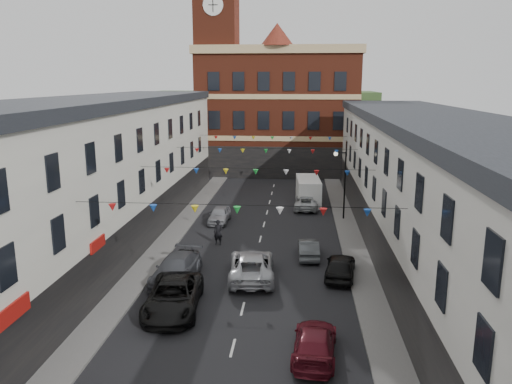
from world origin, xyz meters
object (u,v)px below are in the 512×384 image
(car_left_d, at_px, (176,269))
(car_right_e, at_px, (308,248))
(white_van, at_px, (308,191))
(car_right_c, at_px, (315,342))
(car_right_f, at_px, (306,202))
(car_left_c, at_px, (173,296))
(car_left_e, at_px, (219,215))
(moving_car, at_px, (252,265))
(street_lamp, at_px, (342,176))
(pedestrian, at_px, (218,232))
(car_right_d, at_px, (340,266))

(car_left_d, bearing_deg, car_right_e, 36.80)
(car_left_d, relative_size, white_van, 0.93)
(car_right_c, distance_m, car_right_f, 25.96)
(white_van, bearing_deg, car_left_c, -110.14)
(car_left_e, bearing_deg, white_van, 46.05)
(car_right_f, xyz_separation_m, moving_car, (-3.53, -17.30, 0.15))
(street_lamp, relative_size, car_right_c, 1.32)
(car_right_e, xyz_separation_m, car_right_f, (0.00, 13.29, 0.02))
(car_left_d, height_order, pedestrian, pedestrian)
(car_left_d, height_order, white_van, white_van)
(car_right_c, height_order, pedestrian, pedestrian)
(car_right_c, relative_size, pedestrian, 2.43)
(car_left_c, bearing_deg, car_left_e, 86.03)
(car_right_e, relative_size, car_right_f, 0.82)
(street_lamp, bearing_deg, white_van, 114.70)
(car_left_c, bearing_deg, car_right_d, 25.71)
(car_right_e, distance_m, pedestrian, 6.95)
(white_van, distance_m, pedestrian, 15.14)
(moving_car, height_order, pedestrian, pedestrian)
(car_right_f, xyz_separation_m, white_van, (0.20, 2.37, 0.59))
(street_lamp, relative_size, car_left_c, 1.03)
(car_left_c, bearing_deg, car_right_c, -32.62)
(car_left_e, relative_size, pedestrian, 2.11)
(car_left_c, distance_m, car_left_d, 4.10)
(car_left_d, distance_m, car_right_c, 11.29)
(car_right_e, bearing_deg, white_van, -92.80)
(street_lamp, distance_m, moving_car, 15.47)
(car_right_c, relative_size, car_right_e, 1.18)
(street_lamp, distance_m, pedestrian, 12.53)
(car_left_d, distance_m, car_right_e, 9.37)
(car_left_e, bearing_deg, street_lamp, 10.18)
(white_van, bearing_deg, car_left_d, -115.24)
(street_lamp, distance_m, white_van, 7.09)
(car_left_c, height_order, moving_car, car_left_c)
(car_left_c, distance_m, car_right_d, 10.56)
(car_right_d, height_order, moving_car, moving_car)
(car_right_d, distance_m, car_right_e, 3.96)
(street_lamp, bearing_deg, car_left_e, -170.98)
(car_left_e, relative_size, car_right_f, 0.84)
(car_right_c, distance_m, white_van, 28.34)
(car_right_f, bearing_deg, car_right_d, 98.15)
(car_right_d, height_order, car_right_f, car_right_d)
(car_right_c, bearing_deg, car_left_e, -65.40)
(street_lamp, xyz_separation_m, moving_car, (-6.48, -13.70, -3.10))
(car_left_e, height_order, car_right_d, car_right_d)
(car_left_c, height_order, car_right_d, car_left_c)
(car_right_e, bearing_deg, pedestrian, -20.06)
(street_lamp, height_order, car_right_e, street_lamp)
(car_left_d, relative_size, car_right_c, 1.15)
(car_right_f, relative_size, pedestrian, 2.52)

